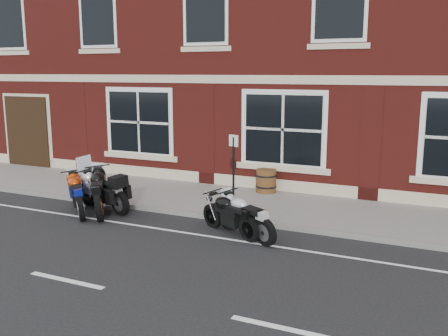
{
  "coord_description": "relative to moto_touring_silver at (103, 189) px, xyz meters",
  "views": [
    {
      "loc": [
        5.98,
        -9.35,
        3.63
      ],
      "look_at": [
        0.95,
        1.6,
        1.29
      ],
      "focal_mm": 40.0,
      "sensor_mm": 36.0,
      "label": 1
    }
  ],
  "objects": [
    {
      "name": "barrel_planter",
      "position": [
        3.45,
        3.2,
        -0.1
      ],
      "size": [
        0.62,
        0.62,
        0.69
      ],
      "color": "#492B13",
      "rests_on": "sidewalk"
    },
    {
      "name": "moto_naked_black",
      "position": [
        3.91,
        -0.45,
        -0.08
      ],
      "size": [
        1.74,
        0.95,
        0.85
      ],
      "rotation": [
        0.0,
        0.0,
        1.1
      ],
      "color": "black",
      "rests_on": "ground"
    },
    {
      "name": "moto_touring_silver",
      "position": [
        0.0,
        0.0,
        0.0
      ],
      "size": [
        2.05,
        0.83,
        1.39
      ],
      "rotation": [
        0.0,
        0.0,
        1.25
      ],
      "color": "black",
      "rests_on": "ground"
    },
    {
      "name": "pub_building",
      "position": [
        2.34,
        9.48,
        5.43
      ],
      "size": [
        24.0,
        12.0,
        12.0
      ],
      "primitive_type": "cube",
      "color": "maroon",
      "rests_on": "ground"
    },
    {
      "name": "moto_sport_silver",
      "position": [
        4.3,
        -0.48,
        -0.06
      ],
      "size": [
        1.77,
        1.11,
        0.89
      ],
      "rotation": [
        0.0,
        0.0,
        1.04
      ],
      "color": "black",
      "rests_on": "ground"
    },
    {
      "name": "moto_sport_black",
      "position": [
        0.12,
        -0.21,
        0.03
      ],
      "size": [
        1.47,
        1.95,
        1.04
      ],
      "rotation": [
        0.0,
        0.0,
        0.63
      ],
      "color": "black",
      "rests_on": "ground"
    },
    {
      "name": "ground",
      "position": [
        2.34,
        -1.02,
        -0.57
      ],
      "size": [
        80.0,
        80.0,
        0.0
      ],
      "primitive_type": "plane",
      "color": "black",
      "rests_on": "ground"
    },
    {
      "name": "moto_sport_red",
      "position": [
        -0.37,
        -0.5,
        -0.02
      ],
      "size": [
        1.59,
        1.57,
        0.95
      ],
      "rotation": [
        0.0,
        0.0,
        0.79
      ],
      "color": "black",
      "rests_on": "ground"
    },
    {
      "name": "parking_sign",
      "position": [
        3.53,
        0.59,
        0.71
      ],
      "size": [
        0.28,
        0.11,
        2.01
      ],
      "rotation": [
        0.0,
        0.0,
        -0.32
      ],
      "color": "black",
      "rests_on": "sidewalk"
    },
    {
      "name": "sidewalk",
      "position": [
        2.34,
        1.98,
        -0.51
      ],
      "size": [
        30.0,
        3.0,
        0.12
      ],
      "primitive_type": "cube",
      "color": "slate",
      "rests_on": "ground"
    },
    {
      "name": "kerb",
      "position": [
        2.34,
        0.4,
        -0.51
      ],
      "size": [
        30.0,
        0.16,
        0.12
      ],
      "primitive_type": "cube",
      "color": "slate",
      "rests_on": "ground"
    }
  ]
}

